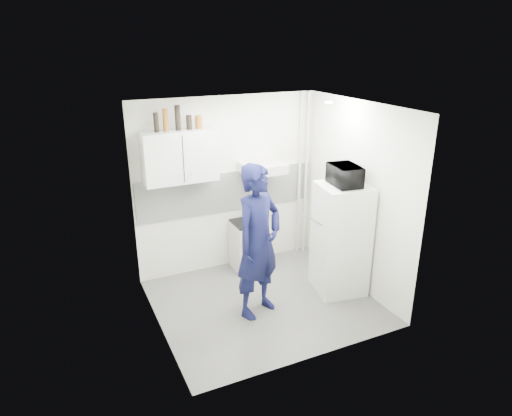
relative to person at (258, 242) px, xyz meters
name	(u,v)px	position (x,y,z in m)	size (l,w,h in m)	color
floor	(264,302)	(0.16, 0.15, -0.99)	(2.80, 2.80, 0.00)	#5B5A53
ceiling	(265,107)	(0.16, 0.15, 1.61)	(2.80, 2.80, 0.00)	white
wall_back	(228,185)	(0.16, 1.40, 0.31)	(2.80, 2.80, 0.00)	white
wall_left	(153,231)	(-1.24, 0.15, 0.31)	(2.60, 2.60, 0.00)	white
wall_right	(356,197)	(1.56, 0.15, 0.31)	(2.60, 2.60, 0.00)	white
person	(258,242)	(0.00, 0.00, 0.00)	(0.72, 0.47, 1.98)	#0E1135
stove	(248,246)	(0.37, 1.15, -0.62)	(0.46, 0.46, 0.73)	beige
fridge	(341,239)	(1.26, 0.03, -0.22)	(0.64, 0.64, 1.54)	silver
stove_top	(248,223)	(0.37, 1.15, -0.24)	(0.44, 0.44, 0.03)	black
saucepan	(250,216)	(0.45, 1.23, -0.17)	(0.19, 0.19, 0.10)	silver
microwave	(345,175)	(1.26, 0.03, 0.69)	(0.33, 0.49, 0.27)	black
bottle_b	(156,122)	(-0.87, 1.23, 1.34)	(0.06, 0.06, 0.25)	black
bottle_c	(166,120)	(-0.75, 1.23, 1.36)	(0.07, 0.07, 0.30)	brown
bottle_d	(178,118)	(-0.59, 1.23, 1.38)	(0.07, 0.07, 0.33)	black
canister_a	(189,122)	(-0.44, 1.23, 1.31)	(0.08, 0.08, 0.19)	black
canister_b	(199,122)	(-0.31, 1.23, 1.30)	(0.09, 0.09, 0.18)	brown
upper_cabinet	(180,156)	(-0.59, 1.23, 0.86)	(1.00, 0.35, 0.70)	silver
range_hood	(262,168)	(0.61, 1.15, 0.58)	(0.60, 0.50, 0.14)	beige
backsplash	(228,191)	(0.16, 1.39, 0.21)	(2.74, 0.03, 0.60)	white
pipe_a	(306,176)	(1.46, 1.32, 0.31)	(0.05, 0.05, 2.60)	beige
pipe_b	(299,177)	(1.34, 1.32, 0.31)	(0.04, 0.04, 2.60)	beige
ceiling_spot_fixture	(329,102)	(1.16, 0.35, 1.58)	(0.10, 0.10, 0.02)	white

